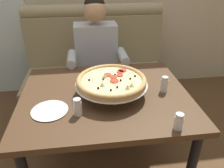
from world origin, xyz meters
TOP-DOWN VIEW (x-y plane):
  - ground_plane at (0.00, 0.00)m, footprint 16.00×16.00m
  - booth_bench at (0.00, 0.94)m, footprint 1.52×0.78m
  - dining_table at (0.00, 0.00)m, footprint 1.14×0.94m
  - diner_main at (-0.01, 0.67)m, footprint 0.54×0.64m
  - pizza at (0.04, -0.01)m, footprint 0.48×0.48m
  - shaker_oregano at (0.35, -0.41)m, footprint 0.05×0.05m
  - shaker_parmesan at (-0.18, -0.21)m, footprint 0.05×0.05m
  - shaker_pepper_flakes at (0.41, -0.02)m, footprint 0.05×0.05m
  - plate_near_left at (-0.35, -0.15)m, footprint 0.22×0.22m

SIDE VIEW (x-z plane):
  - ground_plane at x=0.00m, z-range 0.00..0.00m
  - booth_bench at x=0.00m, z-range -0.17..0.96m
  - dining_table at x=0.00m, z-range 0.28..1.01m
  - diner_main at x=-0.01m, z-range 0.07..1.35m
  - plate_near_left at x=-0.35m, z-range 0.74..0.75m
  - shaker_oregano at x=0.35m, z-range 0.73..0.82m
  - shaker_parmesan at x=-0.18m, z-range 0.73..0.83m
  - shaker_pepper_flakes at x=0.41m, z-range 0.73..0.84m
  - pizza at x=0.04m, z-range 0.77..0.90m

